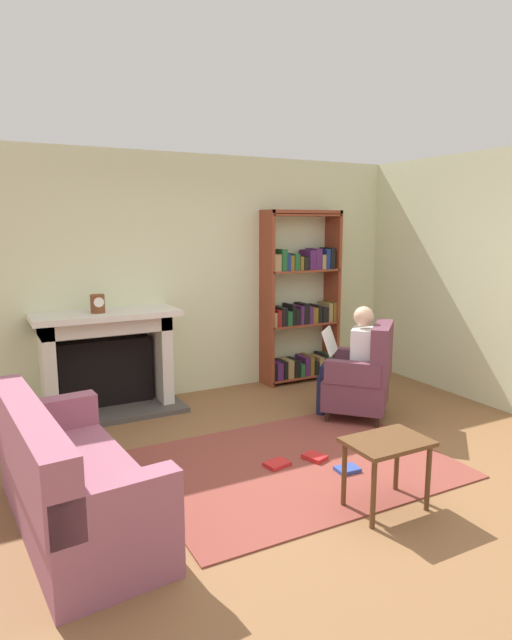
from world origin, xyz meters
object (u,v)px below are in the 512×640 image
object	(u,v)px
seated_reader	(352,357)
sofa_floral	(68,482)
armchair_reading	(363,377)
bookshelf	(301,303)
side_table	(387,451)
mantel_clock	(98,304)
fireplace	(107,358)

from	to	relation	value
seated_reader	sofa_floral	xyz separation A→B (m)	(-2.88, -0.82, -0.30)
armchair_reading	sofa_floral	xyz separation A→B (m)	(-2.96, -0.73, -0.10)
bookshelf	armchair_reading	world-z (taller)	bookshelf
sofa_floral	side_table	distance (m)	2.10
mantel_clock	seated_reader	xyz separation A→B (m)	(2.24, -1.20, -0.54)
bookshelf	side_table	world-z (taller)	bookshelf
mantel_clock	bookshelf	bearing A→B (deg)	3.14
fireplace	armchair_reading	size ratio (longest dim) A/B	1.52
bookshelf	seated_reader	world-z (taller)	bookshelf
fireplace	side_table	size ratio (longest dim) A/B	2.64
bookshelf	sofa_floral	size ratio (longest dim) A/B	1.19
armchair_reading	seated_reader	bearing A→B (deg)	-90.00
bookshelf	sofa_floral	bearing A→B (deg)	-145.39
seated_reader	sofa_floral	size ratio (longest dim) A/B	0.65
bookshelf	armchair_reading	bearing A→B (deg)	-96.36
bookshelf	armchair_reading	distance (m)	1.53
seated_reader	bookshelf	bearing A→B (deg)	-143.87
sofa_floral	bookshelf	bearing A→B (deg)	-60.52
mantel_clock	bookshelf	world-z (taller)	bookshelf
seated_reader	armchair_reading	bearing A→B (deg)	90.00
seated_reader	mantel_clock	bearing A→B (deg)	-71.84
armchair_reading	seated_reader	distance (m)	0.23
fireplace	sofa_floral	size ratio (longest dim) A/B	0.84
bookshelf	sofa_floral	distance (m)	3.84
bookshelf	seated_reader	bearing A→B (deg)	-100.18
seated_reader	side_table	bearing A→B (deg)	16.13
mantel_clock	side_table	size ratio (longest dim) A/B	0.33
side_table	armchair_reading	bearing A→B (deg)	56.20
fireplace	seated_reader	world-z (taller)	seated_reader
fireplace	mantel_clock	world-z (taller)	mantel_clock
mantel_clock	sofa_floral	bearing A→B (deg)	-107.58
bookshelf	fireplace	bearing A→B (deg)	-179.18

